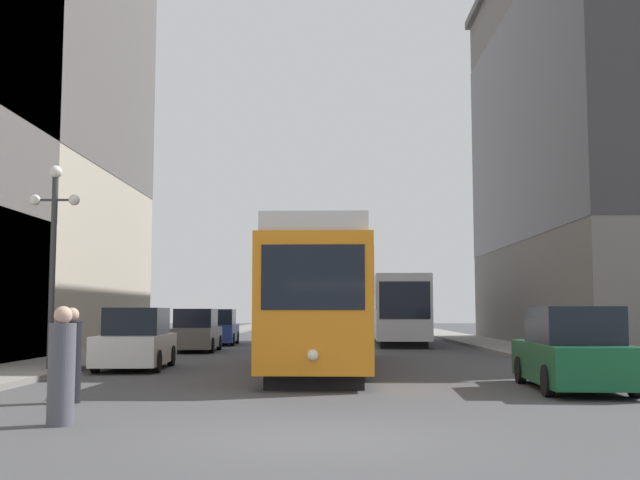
# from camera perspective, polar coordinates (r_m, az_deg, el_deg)

# --- Properties ---
(ground_plane) EXTENTS (200.00, 200.00, 0.00)m
(ground_plane) POSITION_cam_1_polar(r_m,az_deg,el_deg) (10.71, -0.61, -14.57)
(ground_plane) COLOR #424244
(sidewalk_left) EXTENTS (2.79, 120.00, 0.15)m
(sidewalk_left) POSITION_cam_1_polar(r_m,az_deg,el_deg) (51.31, -8.76, -7.09)
(sidewalk_left) COLOR gray
(sidewalk_left) RESTS_ON ground
(sidewalk_right) EXTENTS (2.79, 120.00, 0.15)m
(sidewalk_right) POSITION_cam_1_polar(r_m,az_deg,el_deg) (51.22, 9.91, -7.08)
(sidewalk_right) COLOR gray
(sidewalk_right) RESTS_ON ground
(streetcar) EXTENTS (2.86, 14.12, 3.89)m
(streetcar) POSITION_cam_1_polar(r_m,az_deg,el_deg) (23.24, 0.18, -4.38)
(streetcar) COLOR black
(streetcar) RESTS_ON ground
(transit_bus) EXTENTS (3.05, 12.72, 3.45)m
(transit_bus) POSITION_cam_1_polar(r_m,az_deg,el_deg) (41.18, 5.83, -4.97)
(transit_bus) COLOR black
(transit_bus) RESTS_ON ground
(parked_car_left_near) EXTENTS (1.99, 4.38, 1.82)m
(parked_car_left_near) POSITION_cam_1_polar(r_m,az_deg,el_deg) (33.42, -9.24, -6.75)
(parked_car_left_near) COLOR black
(parked_car_left_near) RESTS_ON ground
(parked_car_left_mid) EXTENTS (2.08, 4.37, 1.82)m
(parked_car_left_mid) POSITION_cam_1_polar(r_m,az_deg,el_deg) (23.64, -13.52, -7.30)
(parked_car_left_mid) COLOR black
(parked_car_left_mid) RESTS_ON ground
(parked_car_right_far) EXTENTS (2.06, 4.66, 1.82)m
(parked_car_right_far) POSITION_cam_1_polar(r_m,az_deg,el_deg) (17.85, 18.27, -7.87)
(parked_car_right_far) COLOR black
(parked_car_right_far) RESTS_ON ground
(parked_car_left_far) EXTENTS (2.04, 4.60, 1.82)m
(parked_car_left_far) POSITION_cam_1_polar(r_m,az_deg,el_deg) (39.94, -7.57, -6.53)
(parked_car_left_far) COLOR black
(parked_car_left_far) RESTS_ON ground
(pedestrian_crossing_near) EXTENTS (0.40, 0.40, 1.80)m
(pedestrian_crossing_near) POSITION_cam_1_polar(r_m,az_deg,el_deg) (12.42, -18.69, -9.13)
(pedestrian_crossing_near) COLOR #4C4C56
(pedestrian_crossing_near) RESTS_ON ground
(pedestrian_crossing_far) EXTENTS (0.40, 0.40, 1.79)m
(pedestrian_crossing_far) POSITION_cam_1_polar(r_m,az_deg,el_deg) (15.38, -18.08, -8.37)
(pedestrian_crossing_far) COLOR black
(pedestrian_crossing_far) RESTS_ON ground
(lamp_post_left_near) EXTENTS (1.41, 0.36, 5.64)m
(lamp_post_left_near) POSITION_cam_1_polar(r_m,az_deg,el_deg) (22.50, -19.22, 0.39)
(lamp_post_left_near) COLOR #333338
(lamp_post_left_near) RESTS_ON sidewalk_left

